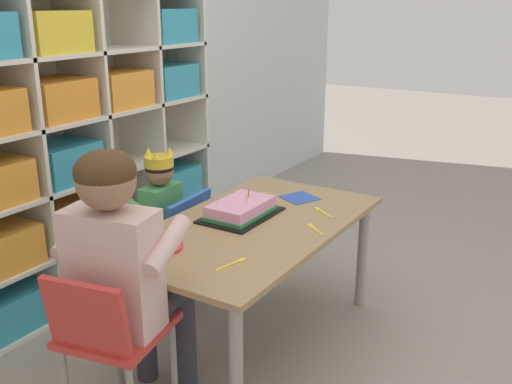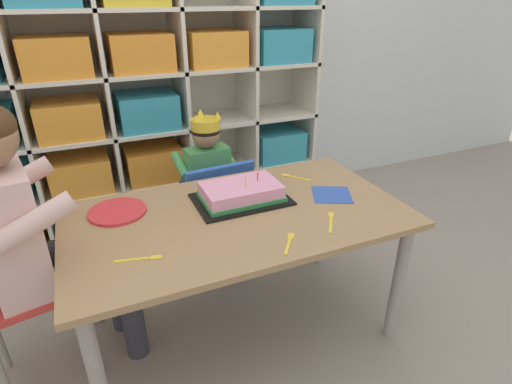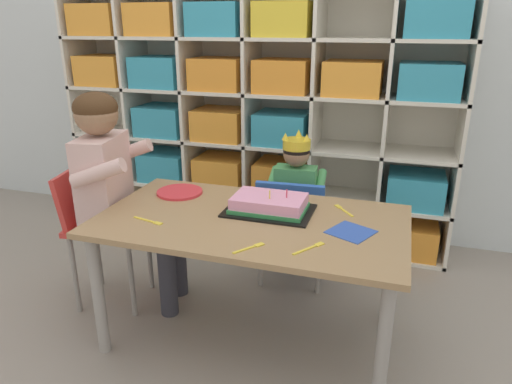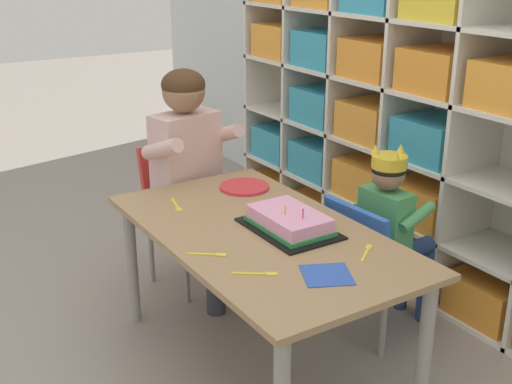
{
  "view_description": "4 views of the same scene",
  "coord_description": "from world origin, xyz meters",
  "views": [
    {
      "loc": [
        -1.95,
        -1.23,
        1.47
      ],
      "look_at": [
        0.09,
        0.04,
        0.68
      ],
      "focal_mm": 40.82,
      "sensor_mm": 36.0,
      "label": 1
    },
    {
      "loc": [
        -0.47,
        -1.23,
        1.3
      ],
      "look_at": [
        0.08,
        0.02,
        0.63
      ],
      "focal_mm": 28.44,
      "sensor_mm": 36.0,
      "label": 2
    },
    {
      "loc": [
        0.54,
        -1.65,
        1.31
      ],
      "look_at": [
        0.04,
        -0.06,
        0.71
      ],
      "focal_mm": 32.55,
      "sensor_mm": 36.0,
      "label": 3
    },
    {
      "loc": [
        1.82,
        -1.17,
        1.52
      ],
      "look_at": [
        0.08,
        -0.07,
        0.75
      ],
      "focal_mm": 45.82,
      "sensor_mm": 36.0,
      "label": 4
    }
  ],
  "objects": [
    {
      "name": "paper_napkin_square",
      "position": [
        0.4,
        -0.01,
        0.57
      ],
      "size": [
        0.2,
        0.2,
        0.0
      ],
      "primitive_type": "cube",
      "rotation": [
        0.0,
        0.0,
        -0.44
      ],
      "color": "#3356B7",
      "rests_on": "activity_table"
    },
    {
      "name": "paper_plate_stack",
      "position": [
        -0.41,
        0.18,
        0.57
      ],
      "size": [
        0.21,
        0.21,
        0.01
      ],
      "primitive_type": "cylinder",
      "color": "#DB333D",
      "rests_on": "activity_table"
    },
    {
      "name": "classroom_chair_blue",
      "position": [
        0.06,
        0.5,
        0.36
      ],
      "size": [
        0.38,
        0.35,
        0.6
      ],
      "rotation": [
        0.0,
        0.0,
        3.21
      ],
      "color": "blue",
      "rests_on": "ground"
    },
    {
      "name": "fork_at_table_front_edge",
      "position": [
        0.08,
        -0.25,
        0.57
      ],
      "size": [
        0.09,
        0.11,
        0.0
      ],
      "rotation": [
        0.0,
        0.0,
        4.07
      ],
      "color": "yellow",
      "rests_on": "activity_table"
    },
    {
      "name": "ground",
      "position": [
        0.0,
        0.0,
        0.0
      ],
      "size": [
        16.0,
        16.0,
        0.0
      ],
      "primitive_type": "plane",
      "color": "gray"
    },
    {
      "name": "birthday_cake_on_tray",
      "position": [
        0.05,
        0.09,
        0.6
      ],
      "size": [
        0.36,
        0.25,
        0.1
      ],
      "color": "black",
      "rests_on": "activity_table"
    },
    {
      "name": "fork_near_child_seat",
      "position": [
        0.28,
        -0.19,
        0.57
      ],
      "size": [
        0.09,
        0.13,
        0.0
      ],
      "rotation": [
        0.0,
        0.0,
        4.11
      ],
      "color": "yellow",
      "rests_on": "activity_table"
    },
    {
      "name": "adult_helper_seated",
      "position": [
        -0.68,
        0.08,
        0.64
      ],
      "size": [
        0.46,
        0.44,
        1.04
      ],
      "rotation": [
        0.0,
        0.0,
        1.76
      ],
      "color": "beige",
      "rests_on": "ground"
    },
    {
      "name": "child_with_crown",
      "position": [
        0.05,
        0.6,
        0.5
      ],
      "size": [
        0.31,
        0.31,
        0.81
      ],
      "rotation": [
        0.0,
        0.0,
        3.21
      ],
      "color": "#4C9E5B",
      "rests_on": "ground"
    },
    {
      "name": "activity_table",
      "position": [
        0.0,
        0.0,
        0.5
      ],
      "size": [
        1.25,
        0.7,
        0.57
      ],
      "color": "#A37F56",
      "rests_on": "ground"
    },
    {
      "name": "classroom_chair_adult_side",
      "position": [
        -0.79,
        0.06,
        0.42
      ],
      "size": [
        0.41,
        0.37,
        0.67
      ],
      "rotation": [
        0.0,
        0.0,
        1.76
      ],
      "color": "red",
      "rests_on": "ground"
    },
    {
      "name": "storage_cubby_shelf",
      "position": [
        -0.38,
        1.04,
        0.73
      ],
      "size": [
        2.4,
        0.35,
        1.55
      ],
      "color": "silver",
      "rests_on": "ground"
    },
    {
      "name": "fork_beside_plate_stack",
      "position": [
        0.35,
        0.2,
        0.57
      ],
      "size": [
        0.1,
        0.12,
        0.0
      ],
      "rotation": [
        0.0,
        0.0,
        5.37
      ],
      "color": "yellow",
      "rests_on": "activity_table"
    },
    {
      "name": "fork_scattered_mid_table",
      "position": [
        -0.38,
        -0.15,
        0.57
      ],
      "size": [
        0.14,
        0.05,
        0.0
      ],
      "rotation": [
        0.0,
        0.0,
        2.91
      ],
      "color": "yellow",
      "rests_on": "activity_table"
    }
  ]
}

